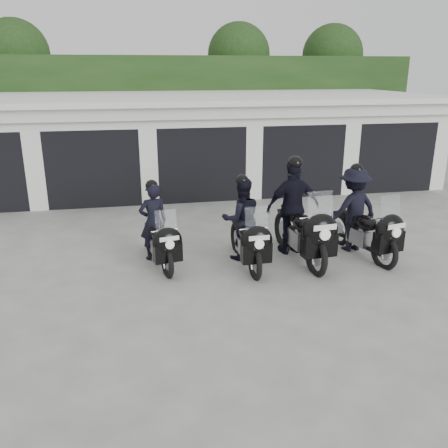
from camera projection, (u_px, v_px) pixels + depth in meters
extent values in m
plane|color=#9F9F99|center=(246.00, 276.00, 9.12)|extent=(80.00, 80.00, 0.00)
cube|color=silver|center=(189.00, 140.00, 16.60)|extent=(16.00, 6.00, 2.80)
cube|color=silver|center=(189.00, 97.00, 15.96)|extent=(16.40, 6.80, 0.16)
cube|color=silver|center=(203.00, 112.00, 13.19)|extent=(16.40, 0.12, 0.40)
cube|color=black|center=(203.00, 198.00, 14.19)|extent=(16.00, 0.06, 0.24)
cube|color=silver|center=(35.00, 160.00, 13.10)|extent=(0.50, 0.50, 2.80)
cube|color=black|center=(96.00, 162.00, 14.45)|extent=(2.60, 2.60, 2.20)
cube|color=silver|center=(89.00, 118.00, 13.04)|extent=(2.60, 0.50, 0.60)
cube|color=silver|center=(148.00, 156.00, 13.66)|extent=(0.50, 0.50, 2.80)
cube|color=black|center=(197.00, 158.00, 15.02)|extent=(2.60, 2.60, 2.20)
cube|color=silver|center=(201.00, 116.00, 13.60)|extent=(2.60, 0.50, 0.60)
cube|color=silver|center=(252.00, 152.00, 14.23)|extent=(0.50, 0.50, 2.80)
cube|color=black|center=(290.00, 155.00, 15.59)|extent=(2.60, 2.60, 2.20)
cube|color=silver|center=(303.00, 114.00, 14.17)|extent=(2.60, 0.50, 0.60)
cube|color=silver|center=(348.00, 149.00, 14.80)|extent=(0.50, 0.50, 2.80)
cube|color=black|center=(377.00, 152.00, 16.16)|extent=(2.60, 2.60, 2.20)
cube|color=silver|center=(398.00, 112.00, 14.74)|extent=(2.60, 0.50, 0.60)
cube|color=silver|center=(437.00, 146.00, 15.37)|extent=(0.50, 0.50, 2.80)
cube|color=#183312|center=(177.00, 109.00, 20.10)|extent=(20.00, 2.00, 4.30)
sphere|color=#183312|center=(15.00, 53.00, 19.60)|extent=(2.80, 2.80, 2.80)
cylinder|color=black|center=(24.00, 121.00, 20.46)|extent=(0.24, 0.24, 3.30)
sphere|color=#183312|center=(239.00, 55.00, 21.34)|extent=(2.80, 2.80, 2.80)
cylinder|color=black|center=(238.00, 117.00, 22.20)|extent=(0.24, 0.24, 3.30)
sphere|color=#183312|center=(332.00, 55.00, 22.17)|extent=(2.80, 2.80, 2.80)
cylinder|color=black|center=(328.00, 115.00, 23.03)|extent=(0.24, 0.24, 3.30)
torus|color=black|center=(167.00, 262.00, 9.06)|extent=(0.23, 0.68, 0.67)
torus|color=black|center=(150.00, 240.00, 10.22)|extent=(0.23, 0.68, 0.67)
cube|color=#9D9DA2|center=(158.00, 247.00, 9.64)|extent=(0.34, 0.54, 0.29)
cube|color=black|center=(158.00, 254.00, 9.67)|extent=(0.31, 1.19, 0.06)
ellipsoid|color=black|center=(159.00, 235.00, 9.40)|extent=(0.40, 0.58, 0.27)
cube|color=black|center=(154.00, 228.00, 9.74)|extent=(0.34, 0.54, 0.09)
ellipsoid|color=black|center=(167.00, 242.00, 8.86)|extent=(0.63, 0.41, 0.55)
cube|color=black|center=(168.00, 252.00, 8.92)|extent=(0.56, 0.31, 0.37)
cube|color=#B2BFC6|center=(166.00, 223.00, 8.77)|extent=(0.42, 0.19, 0.47)
cylinder|color=silver|center=(164.00, 230.00, 8.97)|extent=(0.51, 0.13, 0.03)
cube|color=white|center=(169.00, 239.00, 8.69)|extent=(0.36, 0.09, 0.08)
cube|color=white|center=(169.00, 247.00, 8.76)|extent=(0.17, 0.05, 0.09)
imported|color=black|center=(153.00, 222.00, 9.72)|extent=(0.66, 0.50, 1.62)
sphere|color=black|center=(152.00, 186.00, 9.48)|extent=(0.25, 0.25, 0.25)
torus|color=black|center=(255.00, 262.00, 8.98)|extent=(0.13, 0.72, 0.71)
torus|color=black|center=(236.00, 238.00, 10.29)|extent=(0.13, 0.72, 0.71)
cube|color=#9D9DA2|center=(245.00, 246.00, 9.63)|extent=(0.27, 0.55, 0.31)
cube|color=black|center=(245.00, 253.00, 9.66)|extent=(0.12, 1.27, 0.06)
ellipsoid|color=black|center=(247.00, 233.00, 9.38)|extent=(0.33, 0.57, 0.28)
cube|color=black|center=(242.00, 226.00, 9.76)|extent=(0.27, 0.55, 0.10)
ellipsoid|color=black|center=(257.00, 241.00, 8.77)|extent=(0.63, 0.34, 0.59)
cube|color=black|center=(256.00, 252.00, 8.84)|extent=(0.57, 0.23, 0.39)
cube|color=#B2BFC6|center=(257.00, 220.00, 8.67)|extent=(0.43, 0.13, 0.50)
cylinder|color=silver|center=(254.00, 229.00, 8.89)|extent=(0.55, 0.04, 0.03)
cube|color=white|center=(259.00, 238.00, 8.58)|extent=(0.39, 0.03, 0.09)
cube|color=white|center=(259.00, 247.00, 8.66)|extent=(0.18, 0.02, 0.10)
imported|color=black|center=(242.00, 219.00, 9.73)|extent=(0.85, 0.68, 1.72)
sphere|color=black|center=(242.00, 181.00, 9.48)|extent=(0.26, 0.26, 0.26)
torus|color=black|center=(316.00, 256.00, 9.14)|extent=(0.19, 0.85, 0.84)
torus|color=black|center=(283.00, 230.00, 10.65)|extent=(0.19, 0.85, 0.84)
cube|color=#9D9DA2|center=(298.00, 238.00, 9.89)|extent=(0.35, 0.65, 0.37)
cube|color=black|center=(298.00, 246.00, 9.92)|extent=(0.21, 1.50, 0.07)
ellipsoid|color=black|center=(303.00, 223.00, 9.59)|extent=(0.42, 0.69, 0.33)
cube|color=black|center=(293.00, 215.00, 10.03)|extent=(0.35, 0.65, 0.11)
ellipsoid|color=black|center=(320.00, 231.00, 8.88)|extent=(0.75, 0.44, 0.69)
cube|color=black|center=(319.00, 244.00, 8.96)|extent=(0.68, 0.31, 0.46)
cube|color=#B2BFC6|center=(321.00, 207.00, 8.77)|extent=(0.51, 0.17, 0.59)
cylinder|color=silver|center=(315.00, 217.00, 9.03)|extent=(0.64, 0.08, 0.03)
cube|color=white|center=(325.00, 228.00, 8.66)|extent=(0.46, 0.05, 0.10)
cube|color=white|center=(324.00, 238.00, 8.76)|extent=(0.21, 0.03, 0.11)
imported|color=black|center=(293.00, 207.00, 10.00)|extent=(1.23, 0.77, 2.02)
sphere|color=black|center=(295.00, 163.00, 9.71)|extent=(0.31, 0.31, 0.31)
torus|color=black|center=(384.00, 252.00, 9.44)|extent=(0.27, 0.77, 0.76)
torus|color=black|center=(339.00, 229.00, 10.76)|extent=(0.27, 0.77, 0.76)
cube|color=#9D9DA2|center=(360.00, 236.00, 10.10)|extent=(0.38, 0.62, 0.33)
cube|color=black|center=(360.00, 244.00, 10.13)|extent=(0.36, 1.35, 0.06)
ellipsoid|color=black|center=(367.00, 223.00, 9.83)|extent=(0.45, 0.66, 0.30)
cube|color=black|center=(353.00, 216.00, 10.22)|extent=(0.38, 0.62, 0.10)
ellipsoid|color=black|center=(390.00, 230.00, 9.22)|extent=(0.72, 0.47, 0.63)
cube|color=black|center=(388.00, 241.00, 9.29)|extent=(0.64, 0.35, 0.42)
cube|color=#B2BFC6|center=(391.00, 209.00, 9.11)|extent=(0.48, 0.21, 0.53)
cylinder|color=silver|center=(383.00, 218.00, 9.34)|extent=(0.58, 0.15, 0.03)
cube|color=white|center=(397.00, 226.00, 9.02)|extent=(0.41, 0.10, 0.09)
cube|color=white|center=(395.00, 235.00, 9.11)|extent=(0.19, 0.05, 0.10)
imported|color=black|center=(353.00, 209.00, 10.19)|extent=(1.29, 0.84, 1.84)
sphere|color=black|center=(357.00, 170.00, 9.92)|extent=(0.28, 0.28, 0.28)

